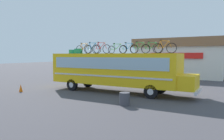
{
  "coord_description": "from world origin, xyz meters",
  "views": [
    {
      "loc": [
        8.39,
        -15.13,
        3.01
      ],
      "look_at": [
        -0.08,
        0.0,
        1.78
      ],
      "focal_mm": 34.36,
      "sensor_mm": 36.0,
      "label": 1
    }
  ],
  "objects_px": {
    "rooftop_bicycle_4": "(117,49)",
    "traffic_cone": "(21,88)",
    "luggage_bag_1": "(73,52)",
    "rooftop_bicycle_3": "(101,49)",
    "rooftop_bicycle_2": "(92,49)",
    "rooftop_bicycle_7": "(152,48)",
    "rooftop_bicycle_5": "(129,49)",
    "rooftop_bicycle_1": "(84,49)",
    "bus": "(115,69)",
    "trash_bin": "(125,99)",
    "rooftop_bicycle_6": "(140,48)",
    "luggage_bag_2": "(78,51)",
    "rooftop_bicycle_8": "(164,48)"
  },
  "relations": [
    {
      "from": "luggage_bag_1",
      "to": "rooftop_bicycle_4",
      "type": "height_order",
      "value": "rooftop_bicycle_4"
    },
    {
      "from": "bus",
      "to": "rooftop_bicycle_8",
      "type": "xyz_separation_m",
      "value": [
        3.92,
        0.12,
        1.68
      ]
    },
    {
      "from": "luggage_bag_1",
      "to": "rooftop_bicycle_1",
      "type": "bearing_deg",
      "value": -10.65
    },
    {
      "from": "bus",
      "to": "traffic_cone",
      "type": "height_order",
      "value": "bus"
    },
    {
      "from": "rooftop_bicycle_1",
      "to": "rooftop_bicycle_5",
      "type": "height_order",
      "value": "rooftop_bicycle_1"
    },
    {
      "from": "bus",
      "to": "rooftop_bicycle_7",
      "type": "distance_m",
      "value": 3.39
    },
    {
      "from": "rooftop_bicycle_1",
      "to": "rooftop_bicycle_7",
      "type": "relative_size",
      "value": 1.02
    },
    {
      "from": "trash_bin",
      "to": "traffic_cone",
      "type": "relative_size",
      "value": 1.24
    },
    {
      "from": "luggage_bag_1",
      "to": "rooftop_bicycle_8",
      "type": "distance_m",
      "value": 8.44
    },
    {
      "from": "rooftop_bicycle_1",
      "to": "rooftop_bicycle_6",
      "type": "distance_m",
      "value": 5.03
    },
    {
      "from": "bus",
      "to": "rooftop_bicycle_2",
      "type": "relative_size",
      "value": 7.0
    },
    {
      "from": "rooftop_bicycle_8",
      "to": "rooftop_bicycle_6",
      "type": "bearing_deg",
      "value": 174.82
    },
    {
      "from": "rooftop_bicycle_3",
      "to": "rooftop_bicycle_4",
      "type": "xyz_separation_m",
      "value": [
        1.05,
        0.77,
        -0.04
      ]
    },
    {
      "from": "bus",
      "to": "luggage_bag_1",
      "type": "xyz_separation_m",
      "value": [
        -4.51,
        0.19,
        1.45
      ]
    },
    {
      "from": "luggage_bag_1",
      "to": "rooftop_bicycle_1",
      "type": "xyz_separation_m",
      "value": [
        1.46,
        -0.28,
        0.21
      ]
    },
    {
      "from": "rooftop_bicycle_1",
      "to": "trash_bin",
      "type": "distance_m",
      "value": 7.46
    },
    {
      "from": "rooftop_bicycle_6",
      "to": "trash_bin",
      "type": "height_order",
      "value": "rooftop_bicycle_6"
    },
    {
      "from": "rooftop_bicycle_4",
      "to": "luggage_bag_1",
      "type": "bearing_deg",
      "value": -177.85
    },
    {
      "from": "traffic_cone",
      "to": "bus",
      "type": "bearing_deg",
      "value": 28.48
    },
    {
      "from": "luggage_bag_2",
      "to": "rooftop_bicycle_5",
      "type": "bearing_deg",
      "value": 5.86
    },
    {
      "from": "rooftop_bicycle_3",
      "to": "trash_bin",
      "type": "height_order",
      "value": "rooftop_bicycle_3"
    },
    {
      "from": "luggage_bag_2",
      "to": "trash_bin",
      "type": "bearing_deg",
      "value": -30.32
    },
    {
      "from": "luggage_bag_1",
      "to": "rooftop_bicycle_2",
      "type": "distance_m",
      "value": 2.54
    },
    {
      "from": "rooftop_bicycle_4",
      "to": "traffic_cone",
      "type": "relative_size",
      "value": 2.74
    },
    {
      "from": "trash_bin",
      "to": "bus",
      "type": "bearing_deg",
      "value": 125.36
    },
    {
      "from": "luggage_bag_1",
      "to": "rooftop_bicycle_2",
      "type": "relative_size",
      "value": 0.31
    },
    {
      "from": "rooftop_bicycle_4",
      "to": "traffic_cone",
      "type": "bearing_deg",
      "value": -149.08
    },
    {
      "from": "trash_bin",
      "to": "traffic_cone",
      "type": "distance_m",
      "value": 9.43
    },
    {
      "from": "bus",
      "to": "rooftop_bicycle_1",
      "type": "bearing_deg",
      "value": -178.39
    },
    {
      "from": "rooftop_bicycle_5",
      "to": "rooftop_bicycle_7",
      "type": "bearing_deg",
      "value": -4.11
    },
    {
      "from": "trash_bin",
      "to": "rooftop_bicycle_2",
      "type": "bearing_deg",
      "value": 143.59
    },
    {
      "from": "luggage_bag_2",
      "to": "rooftop_bicycle_7",
      "type": "xyz_separation_m",
      "value": [
        6.63,
        0.33,
        0.15
      ]
    },
    {
      "from": "rooftop_bicycle_2",
      "to": "rooftop_bicycle_4",
      "type": "relative_size",
      "value": 1.01
    },
    {
      "from": "rooftop_bicycle_1",
      "to": "rooftop_bicycle_5",
      "type": "distance_m",
      "value": 4.05
    },
    {
      "from": "bus",
      "to": "rooftop_bicycle_4",
      "type": "distance_m",
      "value": 1.67
    },
    {
      "from": "rooftop_bicycle_4",
      "to": "traffic_cone",
      "type": "distance_m",
      "value": 8.46
    },
    {
      "from": "rooftop_bicycle_1",
      "to": "trash_bin",
      "type": "height_order",
      "value": "rooftop_bicycle_1"
    },
    {
      "from": "rooftop_bicycle_1",
      "to": "rooftop_bicycle_8",
      "type": "bearing_deg",
      "value": 1.71
    },
    {
      "from": "rooftop_bicycle_4",
      "to": "rooftop_bicycle_3",
      "type": "bearing_deg",
      "value": -143.77
    },
    {
      "from": "rooftop_bicycle_2",
      "to": "rooftop_bicycle_5",
      "type": "xyz_separation_m",
      "value": [
        2.99,
        0.74,
        -0.03
      ]
    },
    {
      "from": "rooftop_bicycle_4",
      "to": "rooftop_bicycle_7",
      "type": "bearing_deg",
      "value": -1.06
    },
    {
      "from": "rooftop_bicycle_2",
      "to": "rooftop_bicycle_5",
      "type": "relative_size",
      "value": 1.03
    },
    {
      "from": "rooftop_bicycle_2",
      "to": "rooftop_bicycle_7",
      "type": "bearing_deg",
      "value": 6.81
    },
    {
      "from": "rooftop_bicycle_1",
      "to": "rooftop_bicycle_6",
      "type": "relative_size",
      "value": 1.04
    },
    {
      "from": "traffic_cone",
      "to": "rooftop_bicycle_2",
      "type": "bearing_deg",
      "value": 35.46
    },
    {
      "from": "rooftop_bicycle_5",
      "to": "traffic_cone",
      "type": "distance_m",
      "value": 9.33
    },
    {
      "from": "rooftop_bicycle_3",
      "to": "rooftop_bicycle_7",
      "type": "bearing_deg",
      "value": 10.03
    },
    {
      "from": "rooftop_bicycle_5",
      "to": "rooftop_bicycle_7",
      "type": "relative_size",
      "value": 0.98
    },
    {
      "from": "rooftop_bicycle_2",
      "to": "rooftop_bicycle_7",
      "type": "height_order",
      "value": "rooftop_bicycle_2"
    },
    {
      "from": "luggage_bag_1",
      "to": "rooftop_bicycle_3",
      "type": "bearing_deg",
      "value": -9.97
    }
  ]
}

